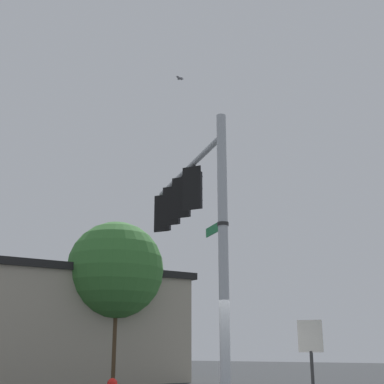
{
  "coord_description": "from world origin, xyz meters",
  "views": [
    {
      "loc": [
        4.33,
        -11.01,
        1.54
      ],
      "look_at": [
        -1.53,
        1.59,
        5.62
      ],
      "focal_mm": 48.83,
      "sensor_mm": 36.0,
      "label": 1
    }
  ],
  "objects_px": {
    "historical_marker": "(311,351)",
    "traffic_light_mid_outer": "(173,207)",
    "street_name_sign": "(218,227)",
    "traffic_light_nearest_pole": "(195,190)",
    "traffic_light_arm_end": "(164,214)",
    "traffic_light_mid_inner": "(183,199)",
    "bird_flying": "(180,78)"
  },
  "relations": [
    {
      "from": "historical_marker",
      "to": "traffic_light_mid_outer",
      "type": "bearing_deg",
      "value": 169.07
    },
    {
      "from": "street_name_sign",
      "to": "traffic_light_mid_outer",
      "type": "bearing_deg",
      "value": 133.67
    },
    {
      "from": "traffic_light_nearest_pole",
      "to": "traffic_light_arm_end",
      "type": "xyz_separation_m",
      "value": [
        -2.07,
        2.16,
        0.0
      ]
    },
    {
      "from": "traffic_light_mid_inner",
      "to": "traffic_light_arm_end",
      "type": "xyz_separation_m",
      "value": [
        -1.38,
        1.44,
        0.0
      ]
    },
    {
      "from": "traffic_light_mid_outer",
      "to": "bird_flying",
      "type": "height_order",
      "value": "bird_flying"
    },
    {
      "from": "traffic_light_mid_inner",
      "to": "bird_flying",
      "type": "relative_size",
      "value": 4.46
    },
    {
      "from": "traffic_light_mid_outer",
      "to": "street_name_sign",
      "type": "distance_m",
      "value": 3.97
    },
    {
      "from": "street_name_sign",
      "to": "traffic_light_mid_inner",
      "type": "bearing_deg",
      "value": 133.58
    },
    {
      "from": "traffic_light_mid_outer",
      "to": "street_name_sign",
      "type": "height_order",
      "value": "traffic_light_mid_outer"
    },
    {
      "from": "traffic_light_mid_inner",
      "to": "traffic_light_arm_end",
      "type": "relative_size",
      "value": 1.0
    },
    {
      "from": "street_name_sign",
      "to": "traffic_light_arm_end",
      "type": "bearing_deg",
      "value": 133.72
    },
    {
      "from": "traffic_light_mid_outer",
      "to": "historical_marker",
      "type": "xyz_separation_m",
      "value": [
        4.18,
        -0.81,
        -4.24
      ]
    },
    {
      "from": "street_name_sign",
      "to": "historical_marker",
      "type": "relative_size",
      "value": 0.44
    },
    {
      "from": "traffic_light_mid_inner",
      "to": "street_name_sign",
      "type": "relative_size",
      "value": 1.41
    },
    {
      "from": "traffic_light_nearest_pole",
      "to": "street_name_sign",
      "type": "height_order",
      "value": "traffic_light_nearest_pole"
    },
    {
      "from": "traffic_light_nearest_pole",
      "to": "traffic_light_mid_outer",
      "type": "relative_size",
      "value": 1.0
    },
    {
      "from": "traffic_light_nearest_pole",
      "to": "bird_flying",
      "type": "height_order",
      "value": "bird_flying"
    },
    {
      "from": "traffic_light_mid_outer",
      "to": "traffic_light_arm_end",
      "type": "distance_m",
      "value": 1.0
    },
    {
      "from": "bird_flying",
      "to": "historical_marker",
      "type": "height_order",
      "value": "bird_flying"
    },
    {
      "from": "traffic_light_arm_end",
      "to": "historical_marker",
      "type": "height_order",
      "value": "traffic_light_arm_end"
    },
    {
      "from": "traffic_light_mid_outer",
      "to": "historical_marker",
      "type": "relative_size",
      "value": 0.62
    },
    {
      "from": "traffic_light_nearest_pole",
      "to": "traffic_light_arm_end",
      "type": "distance_m",
      "value": 2.99
    },
    {
      "from": "bird_flying",
      "to": "historical_marker",
      "type": "bearing_deg",
      "value": 11.16
    },
    {
      "from": "bird_flying",
      "to": "traffic_light_arm_end",
      "type": "bearing_deg",
      "value": 126.5
    },
    {
      "from": "traffic_light_nearest_pole",
      "to": "historical_marker",
      "type": "distance_m",
      "value": 5.12
    },
    {
      "from": "traffic_light_arm_end",
      "to": "traffic_light_nearest_pole",
      "type": "bearing_deg",
      "value": -46.1
    },
    {
      "from": "traffic_light_nearest_pole",
      "to": "traffic_light_mid_inner",
      "type": "distance_m",
      "value": 1.0
    },
    {
      "from": "street_name_sign",
      "to": "bird_flying",
      "type": "height_order",
      "value": "bird_flying"
    },
    {
      "from": "traffic_light_nearest_pole",
      "to": "historical_marker",
      "type": "xyz_separation_m",
      "value": [
        2.8,
        0.63,
        -4.24
      ]
    },
    {
      "from": "traffic_light_nearest_pole",
      "to": "traffic_light_arm_end",
      "type": "bearing_deg",
      "value": 133.9
    },
    {
      "from": "traffic_light_nearest_pole",
      "to": "bird_flying",
      "type": "relative_size",
      "value": 4.46
    },
    {
      "from": "traffic_light_mid_outer",
      "to": "historical_marker",
      "type": "bearing_deg",
      "value": -10.93
    }
  ]
}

